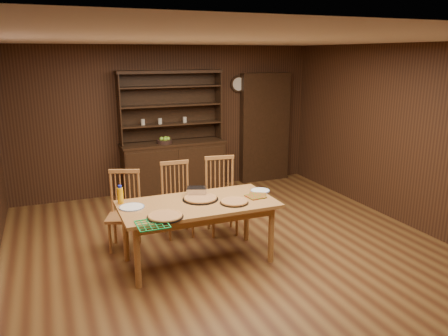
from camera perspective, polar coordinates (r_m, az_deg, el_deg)
name	(u,v)px	position (r m, az deg, el deg)	size (l,w,h in m)	color
floor	(235,255)	(5.58, 1.51, -11.31)	(6.00, 6.00, 0.00)	brown
room_shell	(236,131)	(5.09, 1.63, 4.86)	(6.00, 6.00, 6.00)	white
china_hutch	(173,161)	(7.84, -6.63, 0.94)	(1.84, 0.52, 2.17)	black
doorway	(265,128)	(8.57, 5.35, 5.26)	(1.00, 0.18, 2.10)	black
wall_clock	(238,84)	(8.29, 1.88, 10.91)	(0.30, 0.05, 0.30)	black
dining_table	(198,209)	(5.19, -3.44, -5.43)	(1.83, 0.91, 0.75)	#BA8340
chair_left	(125,207)	(5.78, -12.85, -4.99)	(0.53, 0.52, 1.01)	#B66D3E
chair_center	(177,196)	(6.07, -6.17, -3.69)	(0.44, 0.42, 1.02)	#B66D3E
chair_right	(221,192)	(6.12, -0.38, -3.19)	(0.50, 0.48, 1.07)	#B66D3E
pizza_left	(165,216)	(4.73, -7.70, -6.23)	(0.39, 0.39, 0.04)	black
pizza_right	(234,202)	(5.13, 1.34, -4.42)	(0.34, 0.34, 0.04)	black
pizza_center	(200,198)	(5.26, -3.10, -3.97)	(0.43, 0.43, 0.04)	black
cooling_rack	(152,224)	(4.56, -9.34, -7.25)	(0.31, 0.31, 0.01)	#0CA240
plate_left	(132,207)	(5.09, -11.95, -5.01)	(0.29, 0.29, 0.02)	white
plate_right	(260,191)	(5.59, 4.74, -2.96)	(0.25, 0.25, 0.02)	white
foil_dish	(197,191)	(5.42, -3.59, -3.06)	(0.24, 0.17, 0.10)	white
juice_bottle	(120,195)	(5.23, -13.39, -3.47)	(0.07, 0.07, 0.22)	#FFAF0D
pot_holder_a	(256,196)	(5.36, 4.14, -3.73)	(0.21, 0.21, 0.02)	red
pot_holder_b	(257,195)	(5.40, 4.35, -3.58)	(0.21, 0.21, 0.02)	red
fruit_bowl	(165,141)	(7.65, -7.76, 3.54)	(0.27, 0.27, 0.12)	black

